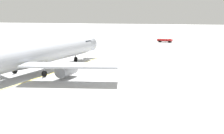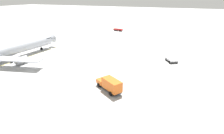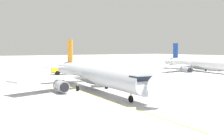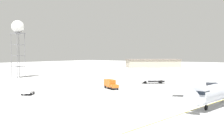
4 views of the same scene
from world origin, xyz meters
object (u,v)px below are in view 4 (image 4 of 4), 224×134
at_px(catering_truck_truck, 110,84).
at_px(fuel_tanker_truck, 154,79).
at_px(baggage_truck_truck, 212,84).
at_px(pushback_tug_truck, 28,92).
at_px(radar_tower, 18,29).

height_order(catering_truck_truck, fuel_tanker_truck, catering_truck_truck).
distance_m(baggage_truck_truck, fuel_tanker_truck, 21.93).
xyz_separation_m(catering_truck_truck, fuel_tanker_truck, (-24.17, 3.76, -0.07)).
distance_m(baggage_truck_truck, pushback_tug_truck, 65.80).
height_order(pushback_tug_truck, radar_tower, radar_tower).
bearing_deg(catering_truck_truck, radar_tower, -159.30).
relative_size(catering_truck_truck, pushback_tug_truck, 1.59).
xyz_separation_m(baggage_truck_truck, radar_tower, (17.97, -89.20, 23.20)).
relative_size(baggage_truck_truck, fuel_tanker_truck, 0.49).
bearing_deg(baggage_truck_truck, catering_truck_truck, 1.26).
relative_size(baggage_truck_truck, pushback_tug_truck, 0.88).
distance_m(catering_truck_truck, pushback_tug_truck, 28.01).
height_order(catering_truck_truck, radar_tower, radar_tower).
bearing_deg(pushback_tug_truck, baggage_truck_truck, -65.28).
distance_m(pushback_tug_truck, radar_tower, 68.95).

